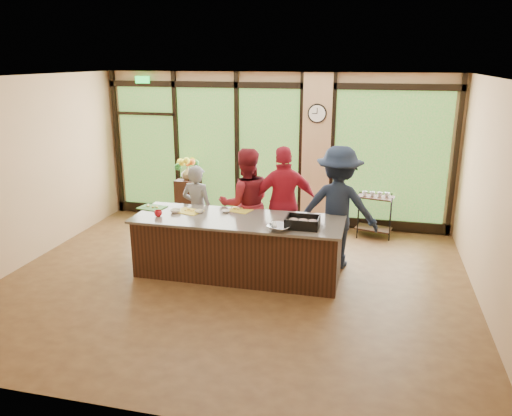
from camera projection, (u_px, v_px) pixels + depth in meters
The scene contains 25 objects.
floor at pixel (233, 282), 7.55m from camera, with size 7.00×7.00×0.00m, color #4C301B.
ceiling at pixel (230, 78), 6.69m from camera, with size 7.00×7.00×0.00m, color white.
back_wall at pixel (274, 150), 9.91m from camera, with size 7.00×7.00×0.00m, color tan.
left_wall at pixel (20, 173), 7.91m from camera, with size 6.00×6.00×0.00m, color tan.
right_wall at pixel (496, 202), 6.33m from camera, with size 6.00×6.00×0.00m, color tan.
window_wall at pixel (282, 156), 9.86m from camera, with size 6.90×0.12×3.00m.
island_base at pixel (238, 248), 7.71m from camera, with size 3.10×1.00×0.88m, color black.
countertop at pixel (238, 219), 7.57m from camera, with size 3.20×1.10×0.04m, color #6C6559.
wall_clock at pixel (317, 113), 9.38m from camera, with size 0.36×0.04×0.36m.
cook_left at pixel (197, 210), 8.46m from camera, with size 0.57×0.37×1.55m, color slate.
cook_midleft at pixel (246, 204), 8.27m from camera, with size 0.91×0.71×1.86m, color maroon.
cook_midright at pixel (284, 204), 8.19m from camera, with size 1.12×0.47×1.91m, color #A8192C.
cook_right at pixel (338, 208), 7.89m from camera, with size 1.27×0.73×1.96m, color #171F33.
roasting_pan at pixel (302, 224), 7.15m from camera, with size 0.48×0.37×0.09m, color black.
mixing_bowl at pixel (279, 228), 7.02m from camera, with size 0.33×0.33×0.08m, color silver.
cutting_board_left at pixel (152, 208), 8.08m from camera, with size 0.41×0.31×0.01m, color #3A7D2D.
cutting_board_center at pixel (189, 211), 7.88m from camera, with size 0.40×0.30×0.01m, color yellow.
cutting_board_right at pixel (240, 210), 7.95m from camera, with size 0.36×0.27×0.01m, color yellow.
prep_bowl_near at pixel (175, 211), 7.83m from camera, with size 0.17×0.17×0.05m, color white.
prep_bowl_mid at pixel (199, 212), 7.82m from camera, with size 0.14×0.14×0.04m, color white.
prep_bowl_far at pixel (226, 211), 7.85m from camera, with size 0.13×0.13×0.03m, color white.
red_ramekin at pixel (158, 213), 7.64m from camera, with size 0.12×0.12×0.09m, color #B5121C.
flower_stand at pixel (189, 200), 10.29m from camera, with size 0.44×0.44×0.88m, color black.
flower_vase at pixel (188, 173), 10.12m from camera, with size 0.26×0.26×0.27m, color olive.
bar_cart at pixel (375, 210), 9.32m from camera, with size 0.71×0.50×0.88m.
Camera 1 is at (1.96, -6.63, 3.25)m, focal length 35.00 mm.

